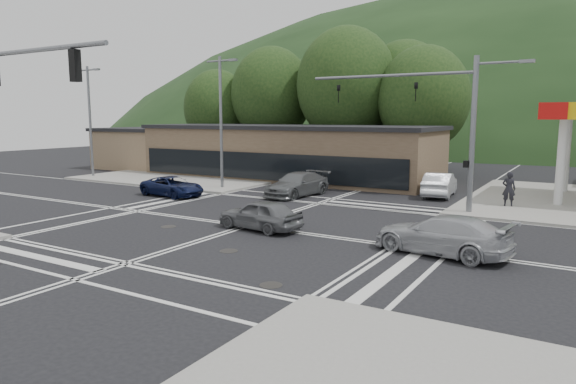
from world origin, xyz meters
The scene contains 20 objects.
ground centered at (0.00, 0.00, 0.00)m, with size 120.00×120.00×0.00m, color black.
sidewalk_nw centered at (-15.00, 15.00, 0.07)m, with size 16.00×16.00×0.15m, color gray.
commercial_row centered at (-8.00, 17.00, 2.00)m, with size 24.00×8.00×4.00m, color brown.
commercial_nw centered at (-24.00, 17.00, 1.80)m, with size 8.00×7.00×3.60m, color #846B4F.
hill_north centered at (0.00, 90.00, 0.00)m, with size 252.00×126.00×140.00m, color #1C3417.
tree_n_a centered at (-14.00, 24.00, 7.14)m, with size 8.00×8.00×11.75m.
tree_n_b centered at (-6.00, 24.00, 7.79)m, with size 9.00×9.00×12.98m.
tree_n_c centered at (1.00, 24.00, 6.49)m, with size 7.60×7.60×10.87m.
tree_n_d centered at (-20.00, 23.00, 5.84)m, with size 6.80×6.80×9.76m.
tree_n_e centered at (-2.00, 28.00, 7.14)m, with size 8.40×8.40×11.98m.
streetlight_nw centered at (-8.44, 9.00, 5.05)m, with size 2.50×0.25×9.00m.
streetlight_w centered at (-21.94, 9.00, 5.05)m, with size 2.50×0.25×9.00m.
signal_mast_ne centered at (6.95, 8.20, 5.07)m, with size 11.65×0.30×8.00m.
car_blue_west centered at (-9.26, 4.90, 0.62)m, with size 2.05×4.44×1.24m, color #0C1336.
car_grey_center centered at (0.94, -0.30, 0.68)m, with size 1.61×4.01×1.37m, color slate.
car_silver_east centered at (8.96, -0.30, 0.73)m, with size 2.03×5.00×1.45m, color #ADAFB4.
car_queue_a centered at (5.31, 13.50, 0.75)m, with size 1.60×4.58×1.51m, color silver.
car_queue_b centered at (2.90, 17.29, 0.81)m, with size 1.92×4.78×1.63m, color silver.
car_northbound centered at (-2.50, 9.00, 0.75)m, with size 2.09×5.14×1.49m, color #5A5D5E.
pedestrian centered at (9.69, 11.02, 1.10)m, with size 0.69×0.45×1.90m, color black.
Camera 1 is at (13.54, -18.96, 5.03)m, focal length 32.00 mm.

